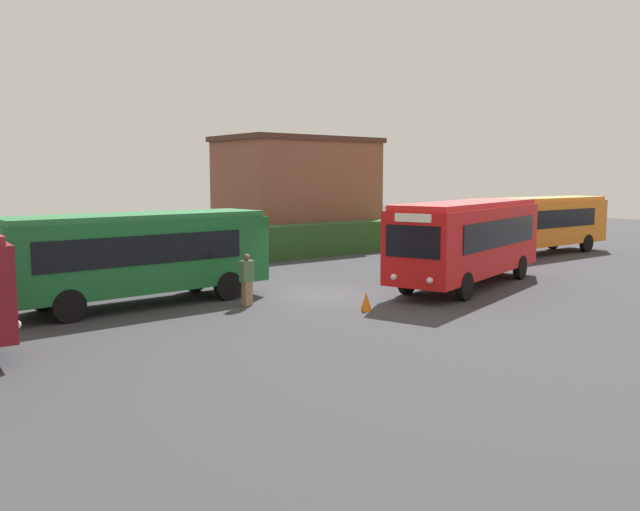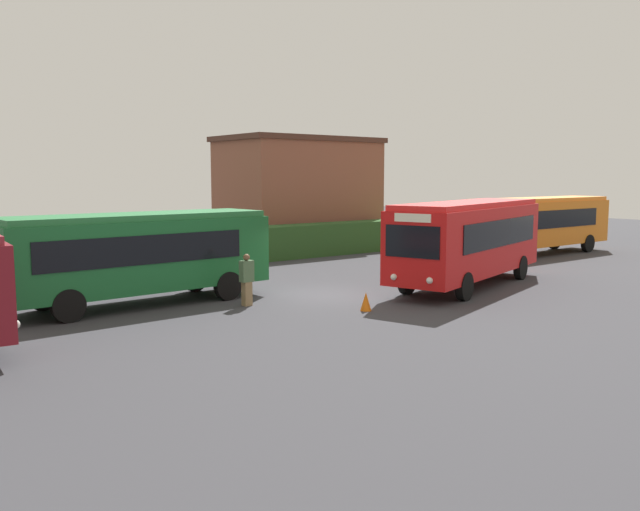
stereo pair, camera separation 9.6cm
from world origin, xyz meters
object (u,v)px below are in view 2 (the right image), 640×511
object	(u,v)px
bus_red	(469,238)
person_right	(247,279)
bus_green	(138,252)
bus_orange	(540,222)
traffic_cone	(366,301)

from	to	relation	value
bus_red	person_right	size ratio (longest dim) A/B	5.62
bus_green	bus_orange	xyz separation A→B (m)	(23.12, 0.27, 0.03)
bus_red	traffic_cone	xyz separation A→B (m)	(-6.31, -1.11, -1.59)
bus_red	person_right	distance (m)	9.13
traffic_cone	person_right	bearing A→B (deg)	129.86
bus_green	bus_red	size ratio (longest dim) A/B	0.94
bus_orange	person_right	distance (m)	20.52
bus_red	person_right	bearing A→B (deg)	-29.31
bus_red	traffic_cone	size ratio (longest dim) A/B	16.23
traffic_cone	bus_green	bearing A→B (deg)	134.81
person_right	bus_orange	bearing A→B (deg)	-87.43
bus_green	person_right	size ratio (longest dim) A/B	5.26
bus_green	bus_orange	world-z (taller)	bus_orange
bus_orange	person_right	world-z (taller)	bus_orange
bus_green	bus_orange	size ratio (longest dim) A/B	0.88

